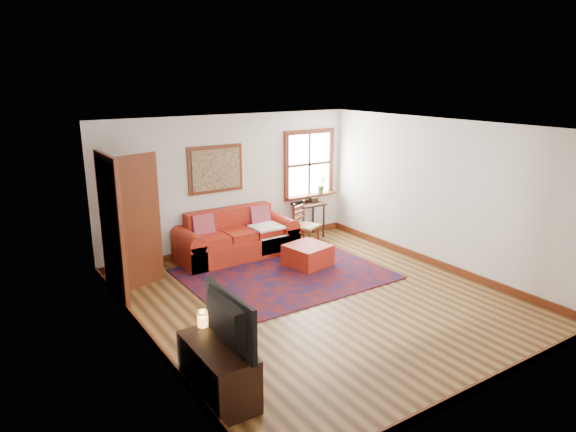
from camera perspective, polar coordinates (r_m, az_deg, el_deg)
ground at (r=7.61m, az=3.49°, el=-9.21°), size 5.50×5.50×0.00m
room_envelope at (r=7.10m, az=3.63°, el=3.06°), size 5.04×5.54×2.52m
window at (r=10.32m, az=2.55°, el=5.02°), size 1.18×0.20×1.38m
doorway at (r=7.85m, az=-17.55°, el=-0.82°), size 0.89×1.08×2.14m
framed_artwork at (r=9.24m, az=-8.03°, el=5.17°), size 1.05×0.07×0.85m
persian_rug at (r=8.48m, az=-0.41°, el=-6.45°), size 3.14×2.52×0.02m
red_leather_sofa at (r=9.29m, az=-5.78°, el=-2.80°), size 2.15×0.89×0.84m
red_ottoman at (r=8.80m, az=2.21°, el=-4.40°), size 0.77×0.77×0.37m
side_table at (r=10.25m, az=2.31°, el=0.78°), size 0.59×0.44×0.71m
ladder_back_chair at (r=9.63m, az=1.79°, el=-0.88°), size 0.53×0.52×0.87m
media_cabinet at (r=5.45m, az=-7.79°, el=-16.66°), size 0.46×1.02×0.56m
television at (r=5.13m, az=-7.51°, el=-11.52°), size 0.13×1.00×0.57m
candle_hurricane at (r=5.64m, az=-9.46°, el=-11.28°), size 0.12×0.12×0.18m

